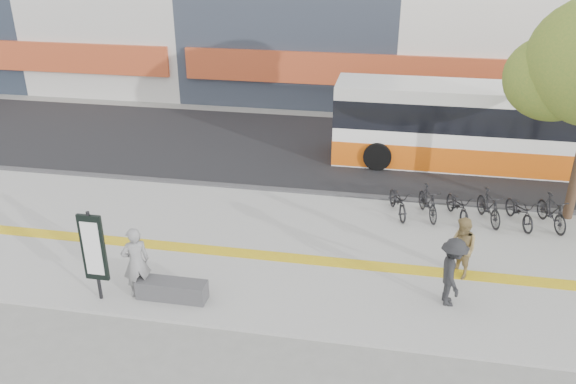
% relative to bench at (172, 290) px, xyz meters
% --- Properties ---
extents(ground, '(120.00, 120.00, 0.00)m').
position_rel_bench_xyz_m(ground, '(2.60, 1.20, -0.30)').
color(ground, slate).
rests_on(ground, ground).
extents(sidewalk, '(40.00, 7.00, 0.08)m').
position_rel_bench_xyz_m(sidewalk, '(2.60, 2.70, -0.27)').
color(sidewalk, gray).
rests_on(sidewalk, ground).
extents(tactile_strip, '(40.00, 0.45, 0.01)m').
position_rel_bench_xyz_m(tactile_strip, '(2.60, 2.20, -0.22)').
color(tactile_strip, yellow).
rests_on(tactile_strip, sidewalk).
extents(street, '(40.00, 8.00, 0.06)m').
position_rel_bench_xyz_m(street, '(2.60, 10.20, -0.28)').
color(street, black).
rests_on(street, ground).
extents(curb, '(40.00, 0.25, 0.14)m').
position_rel_bench_xyz_m(curb, '(2.60, 6.20, -0.23)').
color(curb, '#363639').
rests_on(curb, ground).
extents(bench, '(1.60, 0.45, 0.45)m').
position_rel_bench_xyz_m(bench, '(0.00, 0.00, 0.00)').
color(bench, '#363639').
rests_on(bench, sidewalk).
extents(signboard, '(0.55, 0.10, 2.20)m').
position_rel_bench_xyz_m(signboard, '(-1.60, -0.31, 1.06)').
color(signboard, black).
rests_on(signboard, sidewalk).
extents(bus, '(10.55, 2.50, 2.81)m').
position_rel_bench_xyz_m(bus, '(7.88, 9.70, 1.08)').
color(bus, white).
rests_on(bus, street).
extents(bicycle_row, '(5.15, 1.70, 0.94)m').
position_rel_bench_xyz_m(bicycle_row, '(7.03, 5.20, 0.22)').
color(bicycle_row, black).
rests_on(bicycle_row, sidewalk).
extents(seated_woman, '(0.75, 0.70, 1.71)m').
position_rel_bench_xyz_m(seated_woman, '(-0.80, 0.01, 0.63)').
color(seated_woman, black).
rests_on(seated_woman, sidewalk).
extents(pedestrian_tan, '(0.88, 0.93, 1.52)m').
position_rel_bench_xyz_m(pedestrian_tan, '(6.46, 2.16, 0.54)').
color(pedestrian_tan, olive).
rests_on(pedestrian_tan, sidewalk).
extents(pedestrian_dark, '(0.69, 1.09, 1.62)m').
position_rel_bench_xyz_m(pedestrian_dark, '(6.15, 0.96, 0.58)').
color(pedestrian_dark, black).
rests_on(pedestrian_dark, sidewalk).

